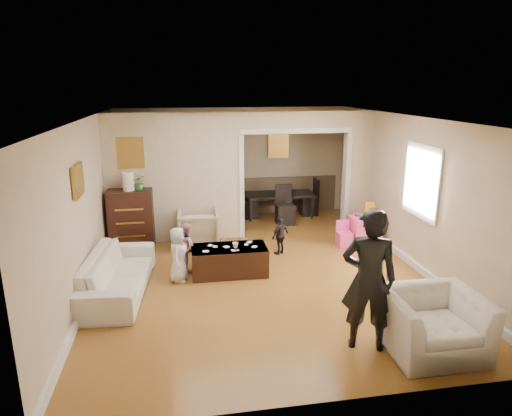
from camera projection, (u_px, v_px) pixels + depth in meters
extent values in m
plane|color=#A56F2A|center=(258.00, 269.00, 7.88)|extent=(7.00, 7.00, 0.00)
cube|color=beige|center=(175.00, 178.00, 9.02)|extent=(2.75, 0.18, 2.60)
cube|color=beige|center=(357.00, 172.00, 9.64)|extent=(0.55, 0.18, 2.60)
cube|color=beige|center=(296.00, 120.00, 9.12)|extent=(2.22, 0.18, 0.35)
cube|color=white|center=(422.00, 181.00, 7.53)|extent=(0.03, 0.95, 1.10)
cube|color=brown|center=(131.00, 153.00, 8.65)|extent=(0.45, 0.03, 0.55)
cube|color=brown|center=(78.00, 181.00, 6.39)|extent=(0.03, 0.55, 0.40)
cube|color=brown|center=(278.00, 145.00, 10.87)|extent=(0.45, 0.03, 0.55)
imported|color=#F2E3D1|center=(118.00, 273.00, 6.91)|extent=(1.03, 2.22, 0.63)
imported|color=#C9B28C|center=(198.00, 229.00, 8.87)|extent=(0.80, 0.82, 0.73)
imported|color=#F2E3D1|center=(433.00, 323.00, 5.36)|extent=(1.14, 1.00, 0.73)
cube|color=black|center=(131.00, 219.00, 8.75)|extent=(0.85, 0.48, 1.16)
cylinder|color=#F0E8C3|center=(128.00, 181.00, 8.55)|extent=(0.22, 0.22, 0.36)
imported|color=#386F31|center=(139.00, 182.00, 8.59)|extent=(0.26, 0.23, 0.29)
cube|color=#341910|center=(229.00, 260.00, 7.62)|extent=(1.27, 0.65, 0.47)
imported|color=silver|center=(235.00, 245.00, 7.51)|extent=(0.10, 0.10, 0.09)
cube|color=#FF438E|center=(364.00, 230.00, 9.09)|extent=(0.56, 0.56, 0.54)
cube|color=gold|center=(369.00, 209.00, 9.10)|extent=(0.20, 0.07, 0.30)
cylinder|color=#27C7C3|center=(361.00, 217.00, 8.95)|extent=(0.08, 0.08, 0.08)
cube|color=red|center=(357.00, 215.00, 9.11)|extent=(0.10, 0.08, 0.05)
imported|color=white|center=(370.00, 218.00, 8.91)|extent=(0.22, 0.22, 0.05)
imported|color=black|center=(279.00, 204.00, 10.96)|extent=(1.68, 0.96, 0.58)
imported|color=black|center=(369.00, 280.00, 5.31)|extent=(0.75, 0.61, 1.78)
imported|color=silver|center=(178.00, 255.00, 7.28)|extent=(0.37, 0.49, 0.91)
imported|color=#D18393|center=(187.00, 246.00, 7.74)|extent=(0.44, 0.49, 0.85)
imported|color=black|center=(280.00, 235.00, 8.46)|extent=(0.45, 0.42, 0.75)
cube|color=white|center=(254.00, 247.00, 7.58)|extent=(0.12, 0.12, 0.00)
cube|color=white|center=(246.00, 245.00, 7.68)|extent=(0.07, 0.09, 0.00)
cube|color=white|center=(226.00, 247.00, 7.57)|extent=(0.12, 0.13, 0.00)
cube|color=white|center=(215.00, 247.00, 7.58)|extent=(0.08, 0.09, 0.00)
cube|color=white|center=(206.00, 251.00, 7.37)|extent=(0.10, 0.08, 0.00)
cube|color=white|center=(249.00, 242.00, 7.80)|extent=(0.12, 0.13, 0.00)
cube|color=white|center=(237.00, 250.00, 7.43)|extent=(0.08, 0.09, 0.00)
cube|color=white|center=(235.00, 250.00, 7.42)|extent=(0.12, 0.10, 0.00)
cube|color=white|center=(210.00, 245.00, 7.64)|extent=(0.11, 0.11, 0.00)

